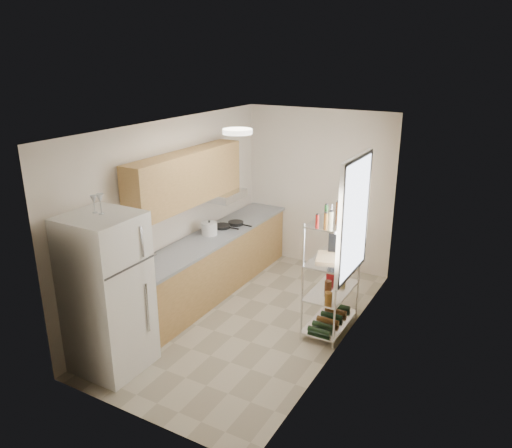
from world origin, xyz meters
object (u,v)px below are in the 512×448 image
(rice_cooker, at_px, (209,229))
(refrigerator, at_px, (107,294))
(frying_pan_large, at_px, (222,226))
(cutting_board, at_px, (329,258))
(espresso_machine, at_px, (336,239))

(rice_cooker, bearing_deg, refrigerator, -87.44)
(refrigerator, distance_m, frying_pan_large, 2.46)
(rice_cooker, bearing_deg, cutting_board, -6.92)
(refrigerator, xyz_separation_m, frying_pan_large, (-0.10, 2.46, 0.01))
(rice_cooker, relative_size, espresso_machine, 0.74)
(cutting_board, distance_m, espresso_machine, 0.33)
(espresso_machine, bearing_deg, rice_cooker, 165.78)
(cutting_board, bearing_deg, rice_cooker, 173.08)
(espresso_machine, bearing_deg, refrigerator, -145.90)
(rice_cooker, xyz_separation_m, cutting_board, (1.94, -0.24, 0.03))
(refrigerator, height_order, rice_cooker, refrigerator)
(refrigerator, relative_size, cutting_board, 4.67)
(refrigerator, distance_m, espresso_machine, 2.86)
(refrigerator, xyz_separation_m, rice_cooker, (-0.09, 2.12, 0.08))
(cutting_board, xyz_separation_m, espresso_machine, (-0.02, 0.29, 0.14))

